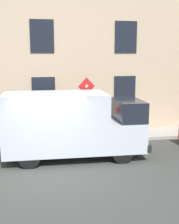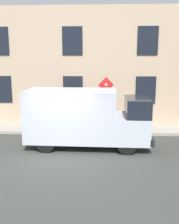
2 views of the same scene
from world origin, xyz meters
name	(u,v)px [view 1 (image 1 of 2)]	position (x,y,z in m)	size (l,w,h in m)	color
ground_plane	(51,176)	(0.00, 0.00, 0.00)	(80.00, 80.00, 0.00)	#393C37
sidewalk_slab	(46,139)	(4.25, 0.00, 0.07)	(1.76, 16.63, 0.14)	#9D998F
building_facade	(43,67)	(5.48, 0.00, 3.29)	(0.75, 14.63, 6.58)	tan
sign_post_stacked	(86,103)	(3.58, -1.81, 1.80)	(0.20, 0.55, 2.66)	#474C47
delivery_van	(71,124)	(1.68, -0.89, 1.33)	(2.15, 5.38, 2.50)	silver
bicycle_blue	(87,126)	(4.58, -1.99, 0.51)	(0.50, 1.72, 0.89)	black
bicycle_green	(66,127)	(4.58, -1.01, 0.51)	(0.48, 1.71, 0.89)	black
bicycle_red	(46,128)	(4.58, -0.03, 0.51)	(0.46, 1.71, 0.89)	black
pedestrian	(38,119)	(3.97, 0.31, 1.07)	(0.32, 0.44, 1.72)	#262B47
litter_bin	(12,132)	(3.72, 1.45, 0.59)	(0.44, 0.44, 0.90)	#2D5133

